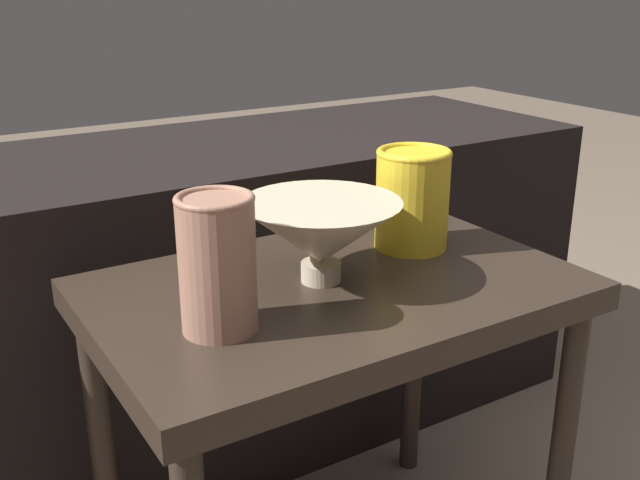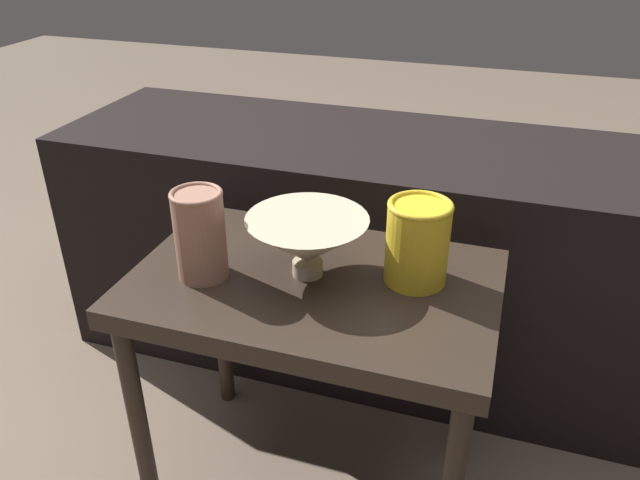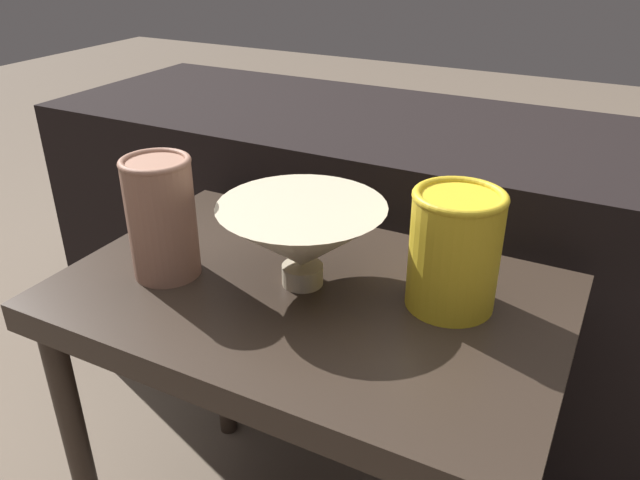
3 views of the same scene
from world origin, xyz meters
name	(u,v)px [view 3 (image 3 of 3)]	position (x,y,z in m)	size (l,w,h in m)	color
table	(309,332)	(0.00, 0.00, 0.47)	(0.67, 0.43, 0.54)	#2D231C
couch_backdrop	(423,267)	(0.00, 0.51, 0.31)	(1.62, 0.50, 0.62)	black
bowl	(302,237)	(-0.02, 0.01, 0.61)	(0.22, 0.22, 0.12)	#C1B293
vase_textured_left	(162,216)	(-0.20, -0.05, 0.62)	(0.09, 0.09, 0.17)	#996B56
vase_colorful_right	(454,249)	(0.18, 0.05, 0.62)	(0.11, 0.11, 0.16)	gold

